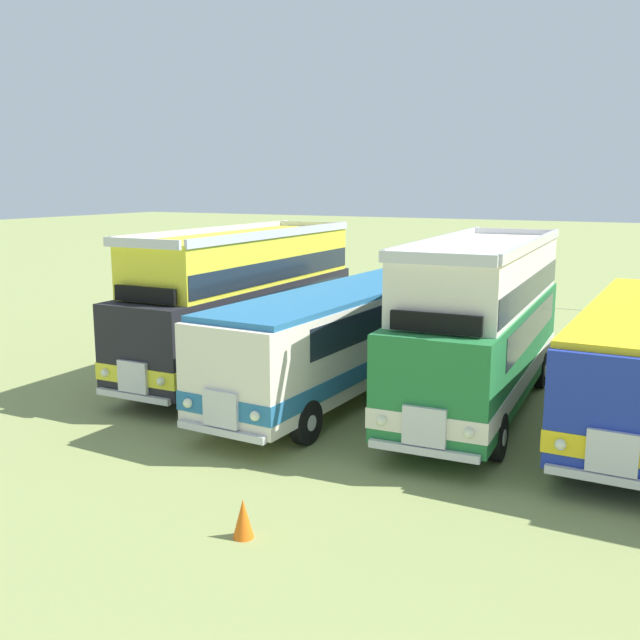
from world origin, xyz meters
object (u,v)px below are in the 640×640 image
at_px(bus_third_in_row, 482,322).
at_px(cone_mid_row, 243,518).
at_px(bus_first_in_row, 245,298).
at_px(bus_second_in_row, 347,332).

height_order(bus_third_in_row, cone_mid_row, bus_third_in_row).
relative_size(bus_first_in_row, bus_second_in_row, 0.89).
xyz_separation_m(bus_first_in_row, cone_mid_row, (5.96, -9.20, -2.01)).
bearing_deg(bus_first_in_row, cone_mid_row, -57.09).
distance_m(bus_first_in_row, bus_third_in_row, 7.58).
bearing_deg(cone_mid_row, bus_third_in_row, 79.57).
height_order(bus_first_in_row, cone_mid_row, bus_first_in_row).
relative_size(bus_first_in_row, cone_mid_row, 15.08).
relative_size(bus_second_in_row, bus_third_in_row, 1.18).
bearing_deg(bus_first_in_row, bus_second_in_row, -9.12).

